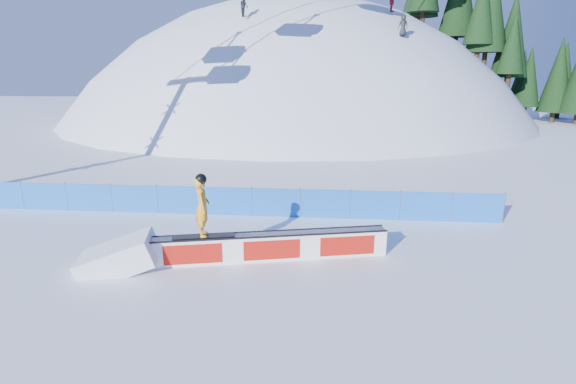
{
  "coord_description": "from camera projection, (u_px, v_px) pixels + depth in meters",
  "views": [
    {
      "loc": [
        4.09,
        -12.97,
        5.94
      ],
      "look_at": [
        2.7,
        2.31,
        1.68
      ],
      "focal_mm": 28.0,
      "sensor_mm": 36.0,
      "label": 1
    }
  ],
  "objects": [
    {
      "name": "safety_fence",
      "position": [
        228.0,
        201.0,
        18.55
      ],
      "size": [
        22.05,
        0.05,
        1.3
      ],
      "color": "blue",
      "rests_on": "ground"
    },
    {
      "name": "rail_box",
      "position": [
        271.0,
        246.0,
        14.29
      ],
      "size": [
        7.42,
        2.22,
        0.9
      ],
      "rotation": [
        0.0,
        0.0,
        0.23
      ],
      "color": "white",
      "rests_on": "ground"
    },
    {
      "name": "distant_skiers",
      "position": [
        309.0,
        2.0,
        40.12
      ],
      "size": [
        14.48,
        7.76,
        5.92
      ],
      "color": "black",
      "rests_on": "ground"
    },
    {
      "name": "snowboarder",
      "position": [
        202.0,
        206.0,
        13.62
      ],
      "size": [
        1.94,
        0.77,
        1.99
      ],
      "rotation": [
        0.0,
        0.0,
        1.81
      ],
      "color": "black",
      "rests_on": "rail_box"
    },
    {
      "name": "ground",
      "position": [
        198.0,
        259.0,
        14.39
      ],
      "size": [
        160.0,
        160.0,
        0.0
      ],
      "primitive_type": "plane",
      "color": "white",
      "rests_on": "ground"
    },
    {
      "name": "treeline",
      "position": [
        512.0,
        37.0,
        50.19
      ],
      "size": [
        24.83,
        10.64,
        19.85
      ],
      "color": "black",
      "rests_on": "ground"
    },
    {
      "name": "snow_hill",
      "position": [
        295.0,
        255.0,
        59.51
      ],
      "size": [
        64.0,
        64.0,
        64.0
      ],
      "color": "white",
      "rests_on": "ground"
    },
    {
      "name": "snow_ramp",
      "position": [
        120.0,
        268.0,
        13.78
      ],
      "size": [
        2.65,
        1.99,
        1.48
      ],
      "primitive_type": null,
      "rotation": [
        0.0,
        -0.31,
        0.23
      ],
      "color": "white",
      "rests_on": "ground"
    }
  ]
}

